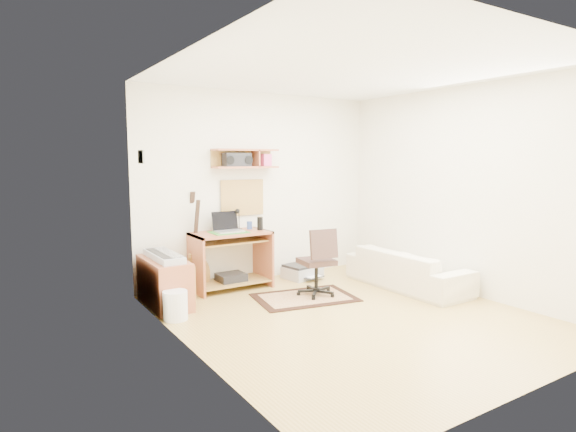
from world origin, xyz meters
TOP-DOWN VIEW (x-y plane):
  - floor at (0.00, 0.00)m, footprint 3.60×4.00m
  - ceiling at (0.00, 0.00)m, footprint 3.60×4.00m
  - back_wall at (0.00, 2.00)m, footprint 3.60×0.01m
  - left_wall at (-1.80, 0.00)m, footprint 0.01×4.00m
  - right_wall at (1.80, 0.00)m, footprint 0.01×4.00m
  - wall_shelf at (-0.30, 1.88)m, footprint 0.90×0.25m
  - cork_board at (-0.30, 1.98)m, footprint 0.64×0.03m
  - wall_photo at (-1.79, 1.50)m, footprint 0.02×0.20m
  - desk at (-0.61, 1.73)m, footprint 1.00×0.55m
  - laptop at (-0.64, 1.71)m, footprint 0.36×0.36m
  - speaker at (-0.20, 1.68)m, footprint 0.08×0.08m
  - desk_lamp at (-0.41, 1.87)m, footprint 0.10×0.10m
  - pencil_cup at (-0.28, 1.83)m, footprint 0.07×0.07m
  - boombox at (-0.43, 1.87)m, footprint 0.36×0.17m
  - rug at (-0.04, 0.84)m, footprint 1.32×1.00m
  - task_chair at (0.14, 0.84)m, footprint 0.50×0.50m
  - cabinet at (-1.58, 1.47)m, footprint 0.40×0.90m
  - music_keyboard at (-1.58, 1.47)m, footprint 0.25×0.81m
  - guitar at (-1.01, 1.86)m, footprint 0.38×0.29m
  - waste_basket at (-1.65, 0.93)m, footprint 0.28×0.28m
  - printer at (0.50, 1.68)m, footprint 0.55×0.46m
  - sofa at (1.38, 0.51)m, footprint 0.50×1.72m

SIDE VIEW (x-z plane):
  - floor at x=0.00m, z-range -0.01..0.00m
  - rug at x=-0.04m, z-range 0.00..0.02m
  - printer at x=0.50m, z-range -0.01..0.18m
  - waste_basket at x=-1.65m, z-range 0.00..0.31m
  - cabinet at x=-1.58m, z-range 0.00..0.55m
  - sofa at x=1.38m, z-range 0.00..0.67m
  - desk at x=-0.61m, z-range 0.00..0.75m
  - task_chair at x=0.14m, z-range 0.00..0.87m
  - music_keyboard at x=-1.58m, z-range 0.55..0.62m
  - guitar at x=-1.01m, z-range 0.00..1.29m
  - pencil_cup at x=-0.28m, z-range 0.75..0.85m
  - speaker at x=-0.20m, z-range 0.75..0.93m
  - laptop at x=-0.64m, z-range 0.75..1.02m
  - desk_lamp at x=-0.41m, z-range 0.75..1.04m
  - cork_board at x=-0.30m, z-range 0.92..1.42m
  - back_wall at x=0.00m, z-range 0.00..2.60m
  - left_wall at x=-1.80m, z-range 0.00..2.60m
  - right_wall at x=1.80m, z-range 0.00..2.60m
  - boombox at x=-0.43m, z-range 1.59..1.77m
  - wall_shelf at x=-0.30m, z-range 1.57..1.83m
  - wall_photo at x=-1.79m, z-range 1.65..1.79m
  - ceiling at x=0.00m, z-range 2.60..2.61m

